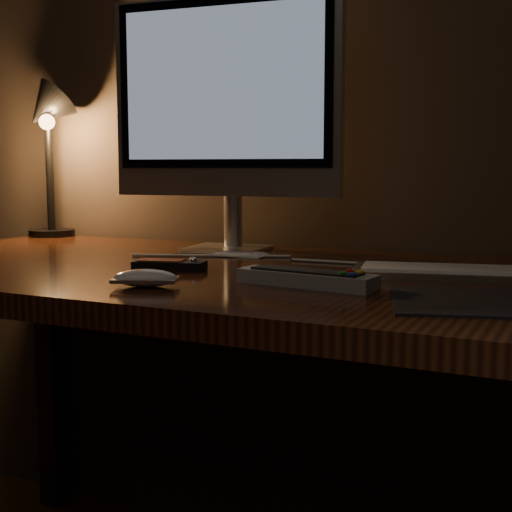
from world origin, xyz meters
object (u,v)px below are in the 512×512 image
at_px(monitor, 225,102).
at_px(desk_lamp, 47,132).
at_px(mouse, 145,281).
at_px(tv_remote, 306,278).
at_px(keyboard, 489,273).
at_px(media_remote, 170,265).
at_px(desk, 258,330).

relative_size(monitor, desk_lamp, 1.34).
xyz_separation_m(mouse, tv_remote, (0.22, 0.11, 0.00)).
xyz_separation_m(tv_remote, desk_lamp, (-0.89, 0.43, 0.26)).
xyz_separation_m(mouse, desk_lamp, (-0.67, 0.54, 0.27)).
distance_m(keyboard, media_remote, 0.55).
height_order(monitor, mouse, monitor).
distance_m(monitor, media_remote, 0.44).
relative_size(monitor, keyboard, 1.22).
bearing_deg(desk_lamp, tv_remote, -20.64).
bearing_deg(media_remote, tv_remote, -25.98).
xyz_separation_m(monitor, media_remote, (0.05, -0.31, -0.31)).
bearing_deg(mouse, keyboard, 12.24).
height_order(desk, media_remote, media_remote).
xyz_separation_m(keyboard, desk_lamp, (-1.14, 0.22, 0.27)).
height_order(mouse, media_remote, media_remote).
bearing_deg(mouse, desk_lamp, 118.98).
relative_size(mouse, desk_lamp, 0.24).
height_order(media_remote, desk_lamp, desk_lamp).
bearing_deg(desk_lamp, desk, -12.76).
height_order(desk, monitor, monitor).
height_order(monitor, desk_lamp, monitor).
relative_size(desk, keyboard, 3.58).
bearing_deg(desk, media_remote, -129.42).
bearing_deg(monitor, desk, -52.27).
relative_size(desk, desk_lamp, 3.92).
height_order(mouse, tv_remote, tv_remote).
xyz_separation_m(media_remote, tv_remote, (0.29, -0.06, 0.00)).
distance_m(keyboard, desk_lamp, 1.19).
bearing_deg(tv_remote, desk_lamp, 161.09).
bearing_deg(media_remote, keyboard, 1.13).
height_order(monitor, media_remote, monitor).
bearing_deg(mouse, monitor, 81.31).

